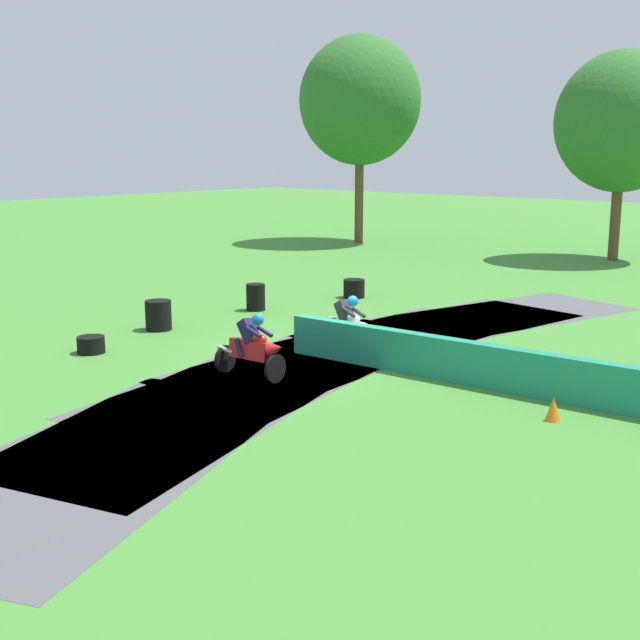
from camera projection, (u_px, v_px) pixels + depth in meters
ground_plane at (323, 356)px, 19.35m from camera, size 120.00×120.00×0.00m
track_asphalt at (342, 360)px, 19.02m from camera, size 6.90×23.05×0.01m
safety_barrier at (541, 375)px, 16.07m from camera, size 12.19×1.02×0.90m
motorcycle_lead_white at (348, 326)px, 19.56m from camera, size 1.69×0.76×1.43m
motorcycle_chase_red at (253, 347)px, 17.46m from camera, size 1.68×0.79×1.42m
tire_stack_near at (354, 288)px, 26.88m from camera, size 0.69×0.69×0.60m
tire_stack_mid_a at (256, 297)px, 24.75m from camera, size 0.57×0.57×0.80m
tire_stack_mid_b at (158, 315)px, 22.08m from camera, size 0.70×0.70×0.80m
tire_stack_far at (91, 345)px, 19.64m from camera, size 0.65×0.65×0.40m
traffic_cone at (553, 409)px, 14.74m from camera, size 0.28×0.28×0.44m
tree_far_left at (360, 101)px, 41.20m from camera, size 6.07×6.07×10.29m
tree_far_right at (622, 122)px, 34.71m from camera, size 5.61×5.61×8.80m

